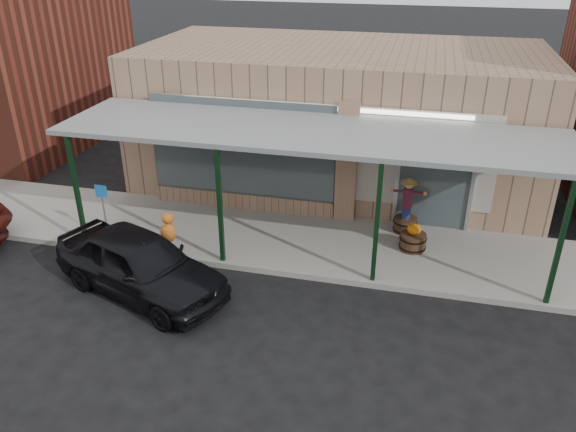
% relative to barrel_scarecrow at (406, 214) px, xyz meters
% --- Properties ---
extents(ground, '(120.00, 120.00, 0.00)m').
position_rel_barrel_scarecrow_xyz_m(ground, '(-2.37, -4.69, -0.67)').
color(ground, black).
rests_on(ground, ground).
extents(sidewalk, '(40.00, 3.20, 0.15)m').
position_rel_barrel_scarecrow_xyz_m(sidewalk, '(-2.37, -1.09, -0.59)').
color(sidewalk, gray).
rests_on(sidewalk, ground).
extents(storefront, '(12.00, 6.25, 4.20)m').
position_rel_barrel_scarecrow_xyz_m(storefront, '(-2.37, 3.48, 1.42)').
color(storefront, '#9C7A5F').
rests_on(storefront, ground).
extents(awning, '(12.00, 3.00, 3.04)m').
position_rel_barrel_scarecrow_xyz_m(awning, '(-2.37, -1.13, 2.34)').
color(awning, slate).
rests_on(awning, ground).
extents(block_buildings_near, '(61.00, 8.00, 8.00)m').
position_rel_barrel_scarecrow_xyz_m(block_buildings_near, '(-0.36, 4.51, 3.10)').
color(block_buildings_near, maroon).
rests_on(block_buildings_near, ground).
extents(barrel_scarecrow, '(0.93, 0.66, 1.54)m').
position_rel_barrel_scarecrow_xyz_m(barrel_scarecrow, '(0.00, 0.00, 0.00)').
color(barrel_scarecrow, '#503220').
rests_on(barrel_scarecrow, sidewalk).
extents(barrel_pumpkin, '(0.76, 0.76, 0.76)m').
position_rel_barrel_scarecrow_xyz_m(barrel_pumpkin, '(0.24, -0.91, -0.25)').
color(barrel_pumpkin, '#503220').
rests_on(barrel_pumpkin, sidewalk).
extents(handicap_sign, '(0.32, 0.04, 1.53)m').
position_rel_barrel_scarecrow_xyz_m(handicap_sign, '(-7.37, -2.29, 0.47)').
color(handicap_sign, gray).
rests_on(handicap_sign, sidewalk).
extents(parked_sedan, '(4.56, 3.08, 1.61)m').
position_rel_barrel_scarecrow_xyz_m(parked_sedan, '(-5.54, -4.00, 0.06)').
color(parked_sedan, black).
rests_on(parked_sedan, ground).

